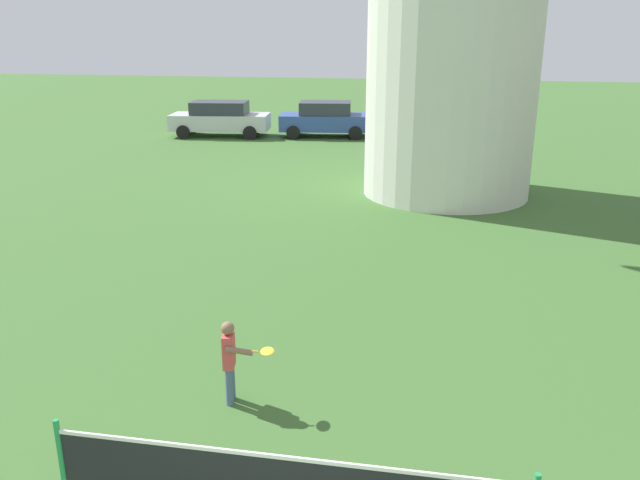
# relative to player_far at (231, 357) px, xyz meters

# --- Properties ---
(player_far) EXTENTS (0.74, 0.39, 1.17)m
(player_far) POSITION_rel_player_far_xyz_m (0.00, 0.00, 0.00)
(player_far) COLOR slate
(player_far) RESTS_ON ground_plane
(parked_car_silver) EXTENTS (4.55, 2.26, 1.56)m
(parked_car_silver) POSITION_rel_player_far_xyz_m (-7.25, 21.10, 0.15)
(parked_car_silver) COLOR silver
(parked_car_silver) RESTS_ON ground_plane
(parked_car_blue) EXTENTS (4.21, 2.27, 1.56)m
(parked_car_blue) POSITION_rel_player_far_xyz_m (-2.54, 21.84, 0.15)
(parked_car_blue) COLOR #334C99
(parked_car_blue) RESTS_ON ground_plane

